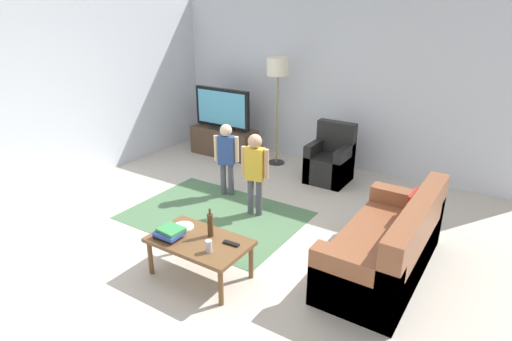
{
  "coord_description": "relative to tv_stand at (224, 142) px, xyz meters",
  "views": [
    {
      "loc": [
        2.72,
        -3.59,
        2.65
      ],
      "look_at": [
        0.0,
        0.6,
        0.65
      ],
      "focal_mm": 30.38,
      "sensor_mm": 36.0,
      "label": 1
    }
  ],
  "objects": [
    {
      "name": "coffee_table",
      "position": [
        2.01,
        -3.07,
        0.13
      ],
      "size": [
        1.0,
        0.6,
        0.42
      ],
      "color": "brown",
      "rests_on": "ground"
    },
    {
      "name": "ground",
      "position": [
        1.79,
        -2.3,
        -0.24
      ],
      "size": [
        7.8,
        7.8,
        0.0
      ],
      "primitive_type": "plane",
      "color": "beige"
    },
    {
      "name": "tv_remote",
      "position": [
        2.33,
        -2.97,
        0.19
      ],
      "size": [
        0.17,
        0.06,
        0.02
      ],
      "primitive_type": "cube",
      "rotation": [
        0.0,
        0.0,
        0.06
      ],
      "color": "black",
      "rests_on": "coffee_table"
    },
    {
      "name": "soda_can",
      "position": [
        2.23,
        -3.19,
        0.24
      ],
      "size": [
        0.07,
        0.07,
        0.12
      ],
      "primitive_type": "cylinder",
      "color": "silver",
      "rests_on": "coffee_table"
    },
    {
      "name": "floor_lamp",
      "position": [
        1.01,
        0.15,
        1.3
      ],
      "size": [
        0.36,
        0.36,
        1.78
      ],
      "color": "#262626",
      "rests_on": "ground"
    },
    {
      "name": "plate",
      "position": [
        1.71,
        -2.97,
        0.18
      ],
      "size": [
        0.22,
        0.22,
        0.02
      ],
      "color": "white",
      "rests_on": "coffee_table"
    },
    {
      "name": "couch",
      "position": [
        3.6,
        -1.99,
        0.05
      ],
      "size": [
        0.8,
        1.8,
        0.86
      ],
      "color": "brown",
      "rests_on": "ground"
    },
    {
      "name": "book_stack",
      "position": [
        1.73,
        -3.2,
        0.22
      ],
      "size": [
        0.28,
        0.24,
        0.1
      ],
      "color": "black",
      "rests_on": "coffee_table"
    },
    {
      "name": "child_near_tv",
      "position": [
        1.07,
        -1.34,
        0.39
      ],
      "size": [
        0.33,
        0.2,
        1.05
      ],
      "color": "#4C4C59",
      "rests_on": "ground"
    },
    {
      "name": "child_center",
      "position": [
        1.74,
        -1.64,
        0.42
      ],
      "size": [
        0.36,
        0.18,
        1.1
      ],
      "color": "#4C4C59",
      "rests_on": "ground"
    },
    {
      "name": "area_rug",
      "position": [
        1.32,
        -1.96,
        -0.24
      ],
      "size": [
        2.2,
        1.6,
        0.01
      ],
      "primitive_type": "cube",
      "color": "#4C724C",
      "rests_on": "ground"
    },
    {
      "name": "wall_back",
      "position": [
        1.79,
        0.7,
        1.11
      ],
      "size": [
        6.0,
        0.12,
        2.7
      ],
      "primitive_type": "cube",
      "color": "silver",
      "rests_on": "ground"
    },
    {
      "name": "tv",
      "position": [
        -0.0,
        -0.02,
        0.6
      ],
      "size": [
        1.1,
        0.28,
        0.71
      ],
      "color": "black",
      "rests_on": "tv_stand"
    },
    {
      "name": "wall_left",
      "position": [
        -1.21,
        -2.3,
        1.11
      ],
      "size": [
        0.12,
        6.0,
        2.7
      ],
      "primitive_type": "cube",
      "color": "silver",
      "rests_on": "ground"
    },
    {
      "name": "armchair",
      "position": [
        2.08,
        -0.04,
        0.05
      ],
      "size": [
        0.6,
        0.6,
        0.9
      ],
      "color": "black",
      "rests_on": "ground"
    },
    {
      "name": "bottle",
      "position": [
        2.06,
        -2.95,
        0.3
      ],
      "size": [
        0.06,
        0.06,
        0.3
      ],
      "color": "#4C3319",
      "rests_on": "coffee_table"
    },
    {
      "name": "tv_stand",
      "position": [
        0.0,
        0.0,
        0.0
      ],
      "size": [
        1.2,
        0.44,
        0.5
      ],
      "color": "#4C3828",
      "rests_on": "ground"
    }
  ]
}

